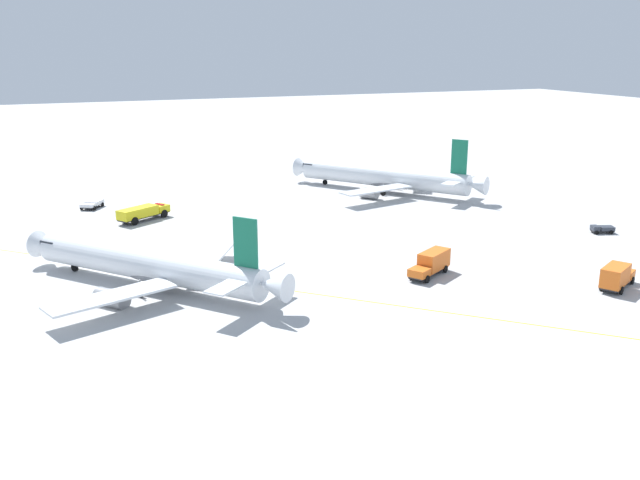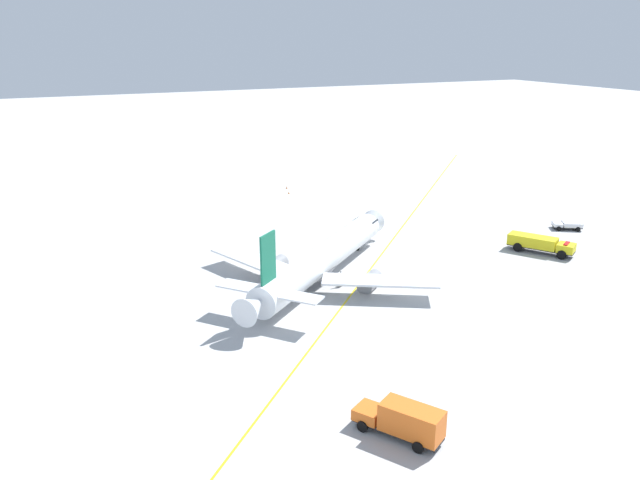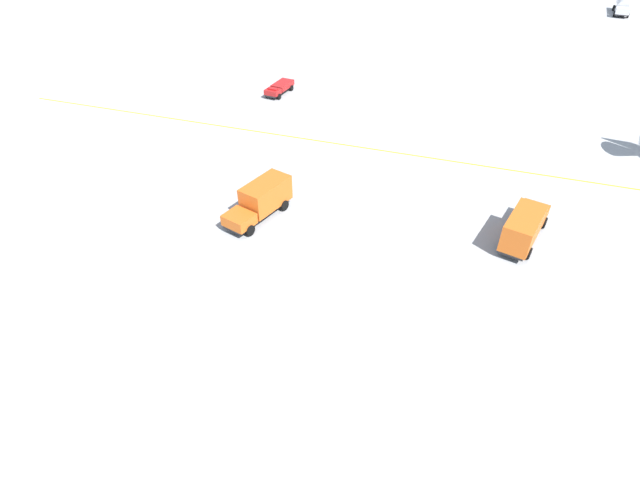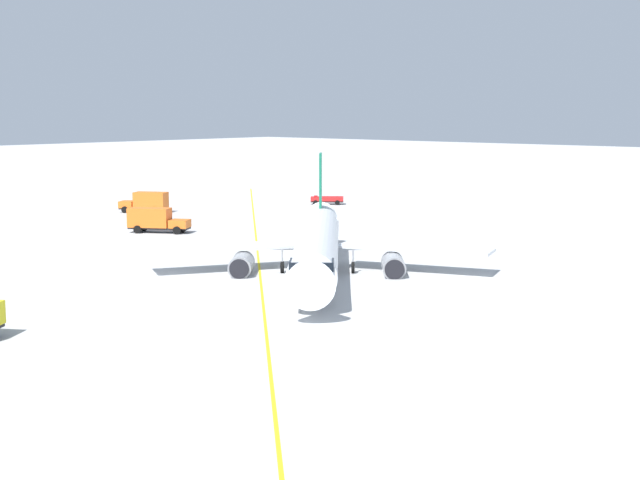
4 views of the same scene
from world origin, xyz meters
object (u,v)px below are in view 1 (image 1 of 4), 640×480
airliner_secondary (385,177)px  fire_tender_truck (143,212)px  catering_truck_truck_extra (431,263)px  baggage_truck_truck (602,229)px  pushback_tug_truck (92,204)px  airliner_main (151,267)px  catering_truck_truck (617,276)px

airliner_secondary → fire_tender_truck: airliner_secondary is taller
airliner_secondary → catering_truck_truck_extra: airliner_secondary is taller
fire_tender_truck → catering_truck_truck_extra: size_ratio=1.25×
baggage_truck_truck → pushback_tug_truck: (-74.89, 49.75, 0.10)m
airliner_main → airliner_secondary: airliner_secondary is taller
baggage_truck_truck → catering_truck_truck_extra: catering_truck_truck_extra is taller
catering_truck_truck → fire_tender_truck: bearing=101.6°
catering_truck_truck_extra → baggage_truck_truck: bearing=160.7°
airliner_secondary → catering_truck_truck_extra: bearing=123.1°
airliner_secondary → pushback_tug_truck: bearing=46.1°
baggage_truck_truck → pushback_tug_truck: pushback_tug_truck is taller
pushback_tug_truck → airliner_secondary: bearing=114.6°
pushback_tug_truck → catering_truck_truck_extra: 69.03m
airliner_secondary → catering_truck_truck: 63.04m
fire_tender_truck → catering_truck_truck_extra: 53.90m
airliner_secondary → pushback_tug_truck: airliner_secondary is taller
pushback_tug_truck → baggage_truck_truck: bearing=88.8°
airliner_main → pushback_tug_truck: airliner_main is taller
fire_tender_truck → catering_truck_truck: bearing=-81.0°
airliner_main → pushback_tug_truck: size_ratio=6.18×
catering_truck_truck → pushback_tug_truck: 90.92m
airliner_main → pushback_tug_truck: bearing=-36.1°
airliner_main → airliner_secondary: size_ratio=0.90×
airliner_secondary → baggage_truck_truck: (17.75, -41.90, -2.34)m
baggage_truck_truck → pushback_tug_truck: size_ratio=0.72×
airliner_main → catering_truck_truck: size_ratio=4.45×
airliner_main → baggage_truck_truck: 71.79m
pushback_tug_truck → catering_truck_truck_extra: size_ratio=0.69×
airliner_main → fire_tender_truck: 35.25m
airliner_main → fire_tender_truck: (4.15, 34.99, -1.19)m
catering_truck_truck → catering_truck_truck_extra: (-18.65, 13.45, 0.00)m
baggage_truck_truck → pushback_tug_truck: 89.91m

